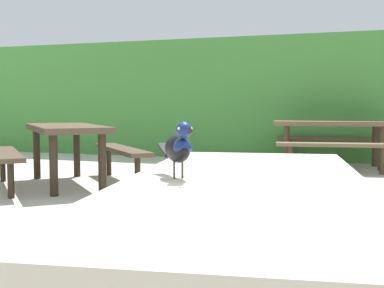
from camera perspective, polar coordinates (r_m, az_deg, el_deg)
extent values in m
cube|color=#428438|center=(9.84, 17.81, 5.00)|extent=(28.00, 1.96, 2.23)
cube|color=#B2A893|center=(1.59, 6.10, -5.33)|extent=(1.01, 1.89, 0.07)
cylinder|color=slate|center=(2.38, 0.67, -11.14)|extent=(0.09, 0.09, 0.67)
cylinder|color=slate|center=(2.36, 13.81, -11.43)|extent=(0.09, 0.09, 0.67)
cube|color=#B2A893|center=(1.84, -16.91, -13.41)|extent=(0.52, 1.73, 0.05)
cylinder|color=slate|center=(2.47, -9.86, -14.02)|extent=(0.07, 0.07, 0.39)
ellipsoid|color=black|center=(1.59, -1.68, -0.55)|extent=(0.15, 0.16, 0.09)
ellipsoid|color=navy|center=(1.55, -1.19, -0.43)|extent=(0.09, 0.09, 0.06)
sphere|color=navy|center=(1.53, -0.96, 1.62)|extent=(0.05, 0.05, 0.05)
sphere|color=#EAE08C|center=(1.52, -0.12, 1.81)|extent=(0.01, 0.01, 0.01)
sphere|color=#EAE08C|center=(1.51, -1.50, 1.79)|extent=(0.01, 0.01, 0.01)
cone|color=black|center=(1.49, -0.42, 1.55)|extent=(0.03, 0.03, 0.02)
cube|color=black|center=(1.70, -2.99, -0.68)|extent=(0.09, 0.10, 0.04)
cylinder|color=#47423D|center=(1.59, -1.11, -3.00)|extent=(0.01, 0.01, 0.05)
cylinder|color=#47423D|center=(1.59, -2.07, -3.04)|extent=(0.01, 0.01, 0.05)
cube|color=#473828|center=(6.25, -14.30, 1.80)|extent=(1.78, 1.84, 0.07)
cylinder|color=#2E241A|center=(5.54, -15.64, -2.38)|extent=(0.09, 0.09, 0.67)
cylinder|color=#2E241A|center=(5.65, -10.30, -2.17)|extent=(0.09, 0.09, 0.67)
cylinder|color=#2E241A|center=(6.92, -17.44, -1.10)|extent=(0.09, 0.09, 0.67)
cylinder|color=#2E241A|center=(7.01, -13.12, -0.95)|extent=(0.09, 0.09, 0.67)
cube|color=#473828|center=(6.18, -20.64, -1.07)|extent=(1.36, 1.45, 0.05)
cylinder|color=#2E241A|center=(5.57, -20.13, -3.91)|extent=(0.07, 0.07, 0.39)
cylinder|color=#2E241A|center=(6.84, -20.96, -2.43)|extent=(0.07, 0.07, 0.39)
cube|color=#473828|center=(6.43, -8.09, -0.63)|extent=(1.36, 1.45, 0.05)
cylinder|color=#2E241A|center=(5.84, -6.29, -3.29)|extent=(0.07, 0.07, 0.39)
cylinder|color=#2E241A|center=(7.06, -9.55, -2.00)|extent=(0.07, 0.07, 0.39)
cube|color=brown|center=(8.13, 15.81, 2.33)|extent=(1.88, 0.99, 0.07)
cylinder|color=#423324|center=(7.98, 20.95, -0.49)|extent=(0.09, 0.09, 0.67)
cylinder|color=#423324|center=(8.50, 20.31, -0.19)|extent=(0.09, 0.09, 0.67)
cylinder|color=#423324|center=(7.85, 10.82, -0.35)|extent=(0.09, 0.09, 0.67)
cylinder|color=#423324|center=(8.38, 10.80, -0.06)|extent=(0.09, 0.09, 0.67)
cube|color=brown|center=(7.44, 16.25, -0.08)|extent=(1.73, 0.50, 0.05)
cylinder|color=#423324|center=(7.55, 21.06, -1.81)|extent=(0.07, 0.07, 0.39)
cylinder|color=#423324|center=(7.43, 11.28, -1.71)|extent=(0.07, 0.07, 0.39)
cube|color=brown|center=(8.84, 15.36, 0.61)|extent=(1.73, 0.50, 0.05)
cylinder|color=#423324|center=(8.93, 19.43, -0.86)|extent=(0.07, 0.07, 0.39)
cylinder|color=#423324|center=(8.82, 11.18, -0.75)|extent=(0.07, 0.07, 0.39)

